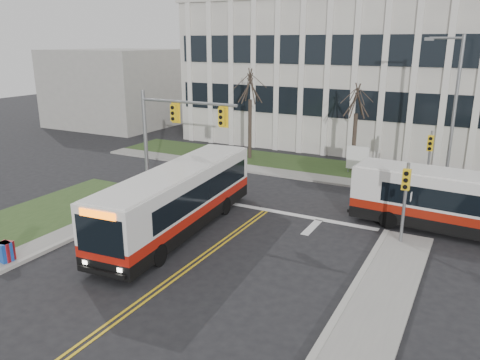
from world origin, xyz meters
name	(u,v)px	position (x,y,z in m)	size (l,w,h in m)	color
ground	(180,273)	(0.00, 0.00, 0.00)	(120.00, 120.00, 0.00)	black
sidewalk_cross	(387,188)	(5.00, 15.20, 0.07)	(44.00, 1.60, 0.14)	#9E9B93
building_lawn	(395,177)	(5.00, 18.00, 0.06)	(44.00, 5.00, 0.12)	#304A1F
office_building	(428,76)	(5.00, 30.00, 6.00)	(40.00, 16.00, 12.00)	silver
building_annex	(120,87)	(-26.00, 26.00, 4.00)	(12.00, 12.00, 8.00)	#9E9B93
mast_arm_signal	(168,127)	(-5.62, 7.16, 4.26)	(6.11, 0.38, 6.20)	slate
signal_pole_near	(405,192)	(7.20, 6.90, 2.50)	(0.34, 0.39, 3.80)	slate
signal_pole_far	(429,153)	(7.20, 15.40, 2.50)	(0.34, 0.39, 3.80)	slate
streetlight	(452,106)	(8.03, 16.20, 5.19)	(2.15, 0.25, 9.20)	slate
directory_sign	(358,158)	(2.50, 17.50, 1.17)	(1.50, 0.12, 2.00)	slate
tree_left	(250,87)	(-6.00, 18.00, 5.51)	(1.80, 1.80, 7.70)	#42352B
tree_mid	(357,102)	(2.00, 18.20, 4.88)	(1.80, 1.80, 6.82)	#42352B
bus_main	(178,201)	(-2.58, 3.64, 1.51)	(2.46, 11.36, 3.03)	silver
bus_cross	(470,207)	(9.78, 9.50, 1.43)	(2.32, 10.72, 2.86)	silver
newspaper_box_blue	(5,254)	(-6.80, -2.69, 0.47)	(0.50, 0.45, 0.95)	#16419B
newspaper_box_red	(7,253)	(-6.80, -2.61, 0.47)	(0.50, 0.45, 0.95)	maroon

